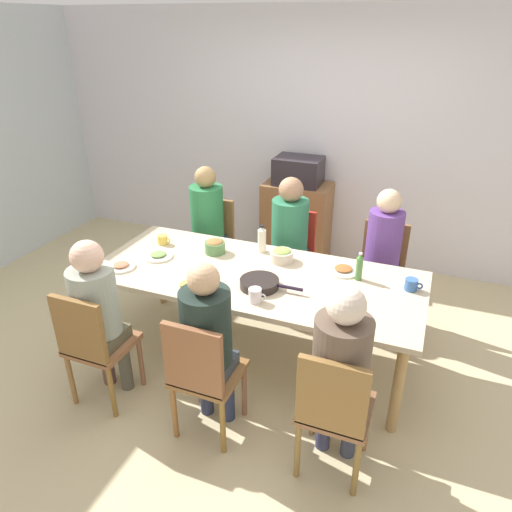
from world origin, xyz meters
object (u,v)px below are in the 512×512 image
Objects in this scene: chair_1 at (212,239)px; bowl_1 at (282,255)px; cup_1 at (255,295)px; cup_0 at (187,289)px; serving_pan at (260,283)px; person_0 at (289,232)px; plate_0 at (343,270)px; chair_5 at (334,408)px; plate_1 at (121,266)px; microwave at (298,171)px; plate_2 at (158,255)px; person_2 at (207,335)px; chair_4 at (381,268)px; cup_3 at (163,240)px; chair_0 at (291,253)px; bottle_0 at (359,267)px; dining_table at (256,281)px; person_4 at (383,248)px; side_cabinet at (296,223)px; bottle_1 at (262,239)px; chair_2 at (202,372)px; chair_3 at (93,342)px; person_1 at (207,220)px; bowl_0 at (215,246)px; person_3 at (97,307)px; cup_2 at (411,285)px; person_5 at (341,365)px.

bowl_1 is (0.93, -0.62, 0.28)m from chair_1.
cup_0 is at bearing -169.61° from cup_1.
serving_pan is at bearing -91.18° from bowl_1.
cup_0 is at bearing -104.80° from person_0.
chair_5 is at bearing -79.37° from plate_0.
cup_0 is at bearing -13.79° from plate_1.
plate_1 is 1.74× the size of cup_0.
microwave reaches higher than plate_0.
chair_5 reaches higher than plate_2.
person_2 reaches higher than chair_4.
person_2 is at bearing -47.41° from cup_3.
bottle_0 is (0.72, -0.69, 0.33)m from chair_0.
person_2 is (0.00, -0.80, 0.05)m from dining_table.
person_4 reaches higher than side_cabinet.
bottle_1 is (0.73, 0.40, 0.10)m from plate_2.
bottle_1 is at bearing 94.38° from chair_2.
person_2 is (-0.00, -1.70, 0.22)m from chair_0.
chair_3 is 1.86m from plate_0.
chair_0 is 1.97m from chair_5.
microwave is (0.61, 2.63, 0.53)m from chair_3.
cup_3 is (-1.75, -0.69, 0.27)m from chair_4.
person_1 is (-0.82, -0.09, 0.24)m from chair_0.
bowl_0 is at bearing -57.52° from person_1.
bottle_0 is (1.56, 0.22, 0.09)m from plate_2.
person_1 is 1.64m from person_4.
plate_2 is (-0.01, -0.92, 0.24)m from chair_1.
bowl_1 is at bearing 3.79° from cup_3.
chair_1 is 1.22m from plate_1.
plate_2 is at bearing 152.19° from chair_5.
person_3 is 2.66× the size of serving_pan.
chair_2 reaches higher than bowl_1.
chair_4 is 0.70m from plate_0.
bottle_0 is at bearing 177.46° from cup_2.
person_3 reaches higher than chair_5.
chair_0 is 0.86m from person_1.
plate_0 is (-0.22, 1.18, 0.24)m from chair_5.
bottle_0 is (-0.37, 0.02, 0.06)m from cup_2.
chair_4 is 7.18× the size of cup_2.
bottle_0 is (0.63, 0.37, 0.07)m from serving_pan.
person_2 is at bearing -63.05° from person_1.
side_cabinet is (-0.21, 0.93, -0.31)m from person_0.
bottle_0 reaches higher than bowl_1.
chair_5 is 2.08m from cup_3.
chair_3 is at bearing -176.88° from person_5.
cup_1 is (0.96, 0.53, 0.28)m from chair_3.
chair_0 is at bearing 114.59° from chair_5.
plate_0 is at bearing -60.94° from microwave.
chair_3 is (-0.82, -1.79, 0.00)m from chair_0.
person_5 reaches higher than cup_1.
bowl_0 is 0.35× the size of microwave.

